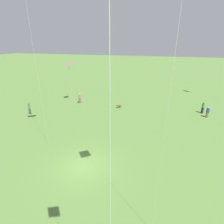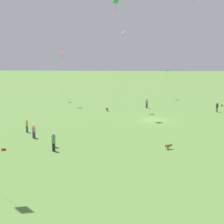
% 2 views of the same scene
% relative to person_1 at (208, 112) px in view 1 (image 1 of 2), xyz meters
% --- Properties ---
extents(ground_plane, '(240.00, 240.00, 0.00)m').
position_rel_person_1_xyz_m(ground_plane, '(14.47, -12.24, -0.77)').
color(ground_plane, '#5B843D').
extents(person_1, '(0.54, 0.54, 1.58)m').
position_rel_person_1_xyz_m(person_1, '(0.00, 0.00, 0.00)').
color(person_1, '#847056').
rests_on(person_1, ground_plane).
extents(person_3, '(0.48, 0.48, 1.71)m').
position_rel_person_1_xyz_m(person_3, '(-1.48, -0.37, 0.08)').
color(person_3, '#232328').
rests_on(person_3, ground_plane).
extents(person_6, '(0.57, 0.57, 1.77)m').
position_rel_person_1_xyz_m(person_6, '(-0.58, -19.86, 0.10)').
color(person_6, '#847056').
rests_on(person_6, ground_plane).
extents(person_7, '(0.45, 0.45, 1.73)m').
position_rel_person_1_xyz_m(person_7, '(6.02, -24.69, 0.11)').
color(person_7, '#4C4C51').
rests_on(person_7, ground_plane).
extents(kite_6, '(1.34, 1.35, 6.73)m').
position_rel_person_1_xyz_m(kite_6, '(-1.01, -21.62, 5.59)').
color(kite_6, '#E54C99').
rests_on(kite_6, ground_plane).
extents(dog_0, '(0.64, 0.82, 0.60)m').
position_rel_person_1_xyz_m(dog_0, '(-0.07, -12.80, -0.37)').
color(dog_0, brown).
rests_on(dog_0, ground_plane).
extents(picnic_bag_0, '(0.27, 0.30, 0.29)m').
position_rel_person_1_xyz_m(picnic_bag_0, '(-4.57, -24.44, -0.62)').
color(picnic_bag_0, '#A58459').
rests_on(picnic_bag_0, ground_plane).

